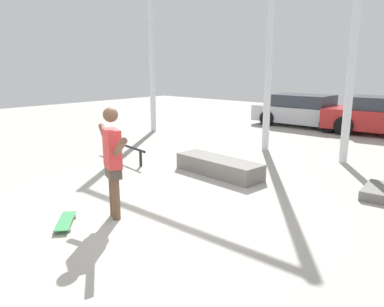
# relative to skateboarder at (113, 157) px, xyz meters

# --- Properties ---
(ground_plane) EXTENTS (36.00, 36.00, 0.00)m
(ground_plane) POSITION_rel_skateboarder_xyz_m (0.34, 0.41, -1.00)
(ground_plane) COLOR #B2ADA3
(skateboarder) EXTENTS (1.44, 0.69, 1.79)m
(skateboarder) POSITION_rel_skateboarder_xyz_m (0.00, 0.00, 0.00)
(skateboarder) COLOR brown
(skateboarder) RESTS_ON ground_plane
(skateboard) EXTENTS (0.71, 0.65, 0.08)m
(skateboard) POSITION_rel_skateboarder_xyz_m (-0.33, -0.70, -0.94)
(skateboard) COLOR #338C4C
(skateboard) RESTS_ON ground_plane
(grind_box) EXTENTS (2.18, 0.85, 0.37)m
(grind_box) POSITION_rel_skateboarder_xyz_m (-0.24, 3.06, -0.81)
(grind_box) COLOR slate
(grind_box) RESTS_ON ground_plane
(grind_rail) EXTENTS (2.14, 0.43, 0.42)m
(grind_rail) POSITION_rel_skateboarder_xyz_m (-2.97, 2.51, -0.67)
(grind_rail) COLOR black
(grind_rail) RESTS_ON ground_plane
(canopy_support_left) EXTENTS (4.98, 0.20, 6.39)m
(canopy_support_left) POSITION_rel_skateboarder_xyz_m (-3.18, 6.01, 2.80)
(canopy_support_left) COLOR silver
(canopy_support_left) RESTS_ON ground_plane
(parked_car_silver) EXTENTS (4.06, 1.93, 1.27)m
(parked_car_silver) POSITION_rel_skateboarder_xyz_m (-1.88, 10.89, -0.38)
(parked_car_silver) COLOR #B7BABF
(parked_car_silver) RESTS_ON ground_plane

